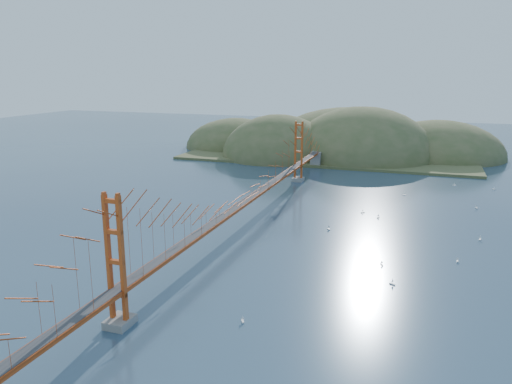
% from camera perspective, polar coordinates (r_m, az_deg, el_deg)
% --- Properties ---
extents(ground, '(320.00, 320.00, 0.00)m').
position_cam_1_polar(ground, '(70.12, -1.38, -3.79)').
color(ground, '#2B4156').
rests_on(ground, ground).
extents(bridge, '(2.20, 94.40, 12.00)m').
position_cam_1_polar(bridge, '(68.50, -1.36, 1.85)').
color(bridge, gray).
rests_on(bridge, ground).
extents(far_headlands, '(84.00, 58.00, 25.00)m').
position_cam_1_polar(far_headlands, '(134.46, 9.89, 4.54)').
color(far_headlands, brown).
rests_on(far_headlands, ground).
extents(sailboat_0, '(0.40, 0.50, 0.59)m').
position_cam_1_polar(sailboat_0, '(61.53, 22.03, -7.26)').
color(sailboat_0, white).
rests_on(sailboat_0, ground).
extents(sailboat_15, '(0.54, 0.57, 0.64)m').
position_cam_1_polar(sailboat_15, '(85.68, 23.88, -1.62)').
color(sailboat_15, white).
rests_on(sailboat_15, ground).
extents(sailboat_4, '(0.57, 0.61, 0.69)m').
position_cam_1_polar(sailboat_4, '(70.17, 24.23, -4.91)').
color(sailboat_4, white).
rests_on(sailboat_4, ground).
extents(sailboat_3, '(0.65, 0.65, 0.68)m').
position_cam_1_polar(sailboat_3, '(77.59, 12.10, -2.24)').
color(sailboat_3, white).
rests_on(sailboat_3, ground).
extents(sailboat_10, '(0.58, 0.58, 0.63)m').
position_cam_1_polar(sailboat_10, '(44.46, -1.53, -14.46)').
color(sailboat_10, white).
rests_on(sailboat_10, ground).
extents(sailboat_12, '(0.54, 0.51, 0.61)m').
position_cam_1_polar(sailboat_12, '(90.34, 16.59, -0.25)').
color(sailboat_12, white).
rests_on(sailboat_12, ground).
extents(sailboat_17, '(0.58, 0.58, 0.65)m').
position_cam_1_polar(sailboat_17, '(100.30, 25.55, 0.33)').
color(sailboat_17, white).
rests_on(sailboat_17, ground).
extents(sailboat_16, '(0.67, 0.67, 0.70)m').
position_cam_1_polar(sailboat_16, '(68.83, 8.30, -4.14)').
color(sailboat_16, white).
rests_on(sailboat_16, ground).
extents(sailboat_14, '(0.58, 0.59, 0.66)m').
position_cam_1_polar(sailboat_14, '(75.53, 13.80, -2.78)').
color(sailboat_14, white).
rests_on(sailboat_14, ground).
extents(sailboat_6, '(0.65, 0.65, 0.72)m').
position_cam_1_polar(sailboat_6, '(53.19, 15.31, -10.01)').
color(sailboat_6, white).
rests_on(sailboat_6, ground).
extents(sailboat_1, '(0.54, 0.54, 0.61)m').
position_cam_1_polar(sailboat_1, '(57.86, 14.17, -7.97)').
color(sailboat_1, white).
rests_on(sailboat_1, ground).
extents(sailboat_7, '(0.54, 0.50, 0.61)m').
position_cam_1_polar(sailboat_7, '(100.86, 21.74, 0.77)').
color(sailboat_7, white).
rests_on(sailboat_7, ground).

